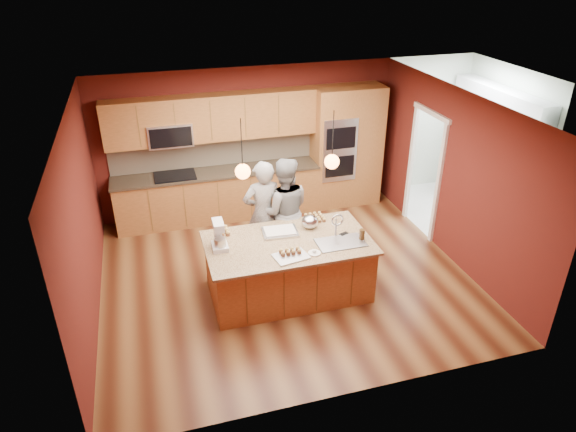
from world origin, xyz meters
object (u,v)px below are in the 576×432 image
object	(u,v)px
person_right	(284,211)
stand_mixer	(219,237)
island	(289,266)
mixing_bowl	(310,222)
person_left	(263,214)

from	to	relation	value
person_right	stand_mixer	bearing A→B (deg)	44.94
island	mixing_bowl	bearing A→B (deg)	37.45
person_left	person_right	size ratio (longest dim) A/B	0.99
island	mixing_bowl	distance (m)	0.72
person_right	stand_mixer	size ratio (longest dim) A/B	4.27
person_right	stand_mixer	distance (m)	1.41
person_left	person_right	distance (m)	0.33
person_left	stand_mixer	bearing A→B (deg)	42.52
person_right	stand_mixer	world-z (taller)	person_right
stand_mixer	mixing_bowl	distance (m)	1.39
island	mixing_bowl	xyz separation A→B (m)	(0.40, 0.31, 0.52)
mixing_bowl	island	bearing A→B (deg)	-142.55
island	person_right	size ratio (longest dim) A/B	1.34
stand_mixer	island	bearing A→B (deg)	-4.93
stand_mixer	mixing_bowl	bearing A→B (deg)	9.72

